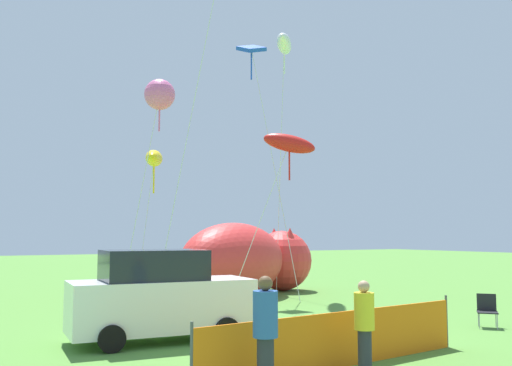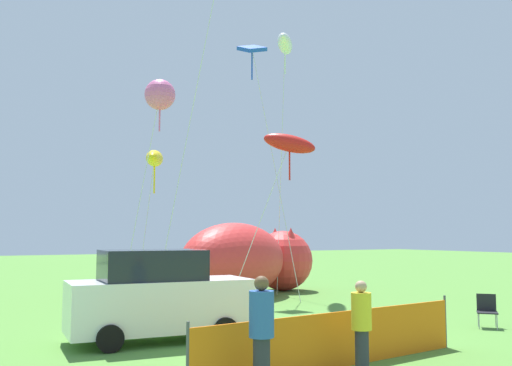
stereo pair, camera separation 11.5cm
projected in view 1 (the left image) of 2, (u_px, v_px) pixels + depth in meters
name	position (u px, v px, depth m)	size (l,w,h in m)	color
ground_plane	(313.00, 332.00, 14.24)	(120.00, 120.00, 0.00)	#548C38
parked_car	(160.00, 297.00, 13.11)	(4.26, 2.10, 2.09)	white
folding_chair	(487.00, 308.00, 15.05)	(0.72, 0.72, 0.86)	black
inflatable_cat	(247.00, 262.00, 22.72)	(7.62, 5.44, 2.90)	red
safety_fence	(342.00, 339.00, 10.53)	(6.40, 0.77, 1.11)	orange
spectator_in_yellow_shirt	(265.00, 329.00, 8.82)	(0.39, 0.39, 1.80)	#2D2D38
spectator_in_green_shirt	(364.00, 323.00, 9.99)	(0.35, 0.35, 1.63)	#2D2D38
kite_yellow_hero	(154.00, 159.00, 21.08)	(2.04, 3.10, 5.74)	silver
kite_white_ghost	(284.00, 45.00, 24.66)	(2.32, 2.81, 11.11)	silver
kite_blue_box	(252.00, 54.00, 23.31)	(1.16, 3.04, 10.40)	silver
kite_red_lizard	(289.00, 144.00, 19.95)	(3.09, 1.47, 6.14)	silver
kite_pink_octopus	(160.00, 95.00, 19.92)	(1.87, 1.08, 7.86)	silver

